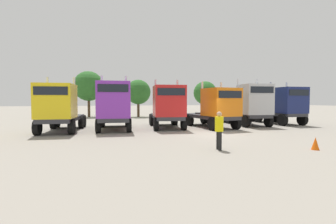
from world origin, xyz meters
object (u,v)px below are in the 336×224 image
object	(u,v)px
visitor_in_hivis	(219,128)
traffic_cone_near	(315,143)
semi_truck_navy	(284,105)
semi_truck_orange	(216,108)
semi_truck_silver	(251,105)
semi_truck_yellow	(59,107)
semi_truck_purple	(114,106)
semi_truck_red	(168,106)

from	to	relation	value
visitor_in_hivis	traffic_cone_near	bearing A→B (deg)	172.85
traffic_cone_near	semi_truck_navy	bearing A→B (deg)	52.88
semi_truck_orange	semi_truck_navy	xyz separation A→B (m)	(8.04, 1.03, 0.15)
semi_truck_orange	visitor_in_hivis	size ratio (longest dim) A/B	3.54
semi_truck_silver	semi_truck_yellow	bearing A→B (deg)	-82.56
semi_truck_silver	visitor_in_hivis	xyz separation A→B (m)	(-8.30, -8.81, -0.92)
semi_truck_yellow	semi_truck_silver	size ratio (longest dim) A/B	1.03
semi_truck_purple	semi_truck_silver	world-z (taller)	semi_truck_silver
semi_truck_yellow	semi_truck_red	world-z (taller)	semi_truck_red
semi_truck_purple	visitor_in_hivis	world-z (taller)	semi_truck_purple
traffic_cone_near	semi_truck_orange	bearing A→B (deg)	91.02
semi_truck_orange	semi_truck_navy	size ratio (longest dim) A/B	1.04
semi_truck_purple	visitor_in_hivis	distance (m)	9.88
semi_truck_purple	semi_truck_silver	size ratio (longest dim) A/B	1.02
semi_truck_orange	visitor_in_hivis	xyz separation A→B (m)	(-4.24, -8.03, -0.70)
semi_truck_silver	semi_truck_orange	bearing A→B (deg)	-71.10
visitor_in_hivis	traffic_cone_near	xyz separation A→B (m)	(4.40, -1.35, -0.76)
semi_truck_red	semi_truck_orange	xyz separation A→B (m)	(3.97, -0.94, -0.10)
semi_truck_navy	visitor_in_hivis	distance (m)	15.28
traffic_cone_near	visitor_in_hivis	bearing A→B (deg)	162.96
semi_truck_purple	semi_truck_navy	bearing A→B (deg)	96.62
semi_truck_silver	visitor_in_hivis	distance (m)	12.14
semi_truck_orange	semi_truck_navy	bearing A→B (deg)	92.88
semi_truck_purple	traffic_cone_near	xyz separation A→B (m)	(8.52, -10.29, -1.65)
semi_truck_red	semi_truck_purple	bearing A→B (deg)	-80.39
semi_truck_navy	traffic_cone_near	size ratio (longest dim) A/B	10.28
semi_truck_red	visitor_in_hivis	bearing A→B (deg)	7.55
semi_truck_orange	traffic_cone_near	size ratio (longest dim) A/B	10.67
semi_truck_orange	traffic_cone_near	bearing A→B (deg)	-3.41
visitor_in_hivis	semi_truck_yellow	bearing A→B (deg)	-38.30
semi_truck_red	traffic_cone_near	distance (m)	11.22
semi_truck_purple	semi_truck_navy	world-z (taller)	semi_truck_purple
semi_truck_orange	visitor_in_hivis	bearing A→B (deg)	-32.25
semi_truck_yellow	visitor_in_hivis	size ratio (longest dim) A/B	3.51
semi_truck_yellow	semi_truck_purple	size ratio (longest dim) A/B	1.01
semi_truck_silver	visitor_in_hivis	size ratio (longest dim) A/B	3.41
semi_truck_purple	semi_truck_silver	distance (m)	12.42
semi_truck_silver	traffic_cone_near	world-z (taller)	semi_truck_silver
visitor_in_hivis	semi_truck_purple	bearing A→B (deg)	-55.40
semi_truck_yellow	semi_truck_purple	distance (m)	3.92
semi_truck_red	semi_truck_orange	bearing A→B (deg)	85.93
semi_truck_silver	semi_truck_navy	world-z (taller)	semi_truck_silver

